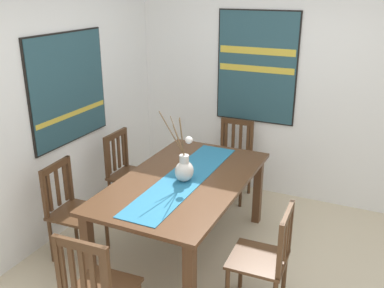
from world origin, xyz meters
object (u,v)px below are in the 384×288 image
object	(u,v)px
painting_on_back_wall	(68,88)
painting_on_side_wall	(257,68)
chair_1	(265,258)
chair_4	(233,158)
dining_table	(184,189)
chair_2	(72,209)
chair_3	(127,172)
centerpiece_vase	(184,168)

from	to	relation	value
painting_on_back_wall	painting_on_side_wall	xyz separation A→B (m)	(1.51, -1.44, 0.07)
chair_1	painting_on_back_wall	world-z (taller)	painting_on_back_wall
chair_4	painting_on_back_wall	distance (m)	2.03
dining_table	chair_4	bearing A→B (deg)	0.22
chair_2	chair_3	xyz separation A→B (m)	(0.91, -0.01, 0.01)
dining_table	chair_2	distance (m)	1.05
centerpiece_vase	chair_2	bearing A→B (deg)	113.68
chair_2	chair_3	size ratio (longest dim) A/B	0.99
dining_table	painting_on_back_wall	size ratio (longest dim) A/B	1.70
dining_table	chair_4	xyz separation A→B (m)	(1.31, 0.01, -0.19)
dining_table	painting_on_side_wall	bearing A→B (deg)	-5.11
dining_table	chair_3	size ratio (longest dim) A/B	2.00
chair_3	painting_on_back_wall	xyz separation A→B (m)	(-0.37, 0.39, 0.97)
centerpiece_vase	chair_2	world-z (taller)	centerpiece_vase
dining_table	chair_3	bearing A→B (deg)	63.58
painting_on_back_wall	painting_on_side_wall	world-z (taller)	painting_on_side_wall
centerpiece_vase	painting_on_side_wall	distance (m)	1.76
chair_3	painting_on_side_wall	xyz separation A→B (m)	(1.14, -1.06, 1.03)
chair_3	painting_on_side_wall	size ratio (longest dim) A/B	0.72
chair_4	chair_1	bearing A→B (deg)	-152.90
centerpiece_vase	chair_4	bearing A→B (deg)	1.13
chair_1	painting_on_back_wall	bearing A→B (deg)	76.69
chair_2	chair_3	world-z (taller)	chair_3
chair_4	painting_on_back_wall	bearing A→B (deg)	133.37
chair_1	dining_table	bearing A→B (deg)	64.19
chair_4	painting_on_back_wall	world-z (taller)	painting_on_back_wall
painting_on_back_wall	painting_on_side_wall	distance (m)	2.09
centerpiece_vase	chair_3	xyz separation A→B (m)	(0.50, 0.94, -0.41)
centerpiece_vase	chair_2	xyz separation A→B (m)	(-0.41, 0.94, -0.42)
chair_2	chair_3	bearing A→B (deg)	-0.52
dining_table	painting_on_side_wall	xyz separation A→B (m)	(1.60, -0.14, 0.84)
painting_on_back_wall	chair_1	bearing A→B (deg)	-103.31
dining_table	chair_1	xyz separation A→B (m)	(-0.43, -0.89, -0.20)
chair_3	painting_on_back_wall	distance (m)	1.10
chair_4	painting_on_side_wall	xyz separation A→B (m)	(0.28, -0.15, 1.03)
chair_2	chair_1	bearing A→B (deg)	-89.15
chair_1	chair_4	world-z (taller)	chair_4
centerpiece_vase	chair_3	size ratio (longest dim) A/B	0.73
painting_on_back_wall	centerpiece_vase	bearing A→B (deg)	-95.61
chair_1	painting_on_back_wall	distance (m)	2.45
painting_on_back_wall	dining_table	bearing A→B (deg)	-93.92
centerpiece_vase	painting_on_side_wall	bearing A→B (deg)	-4.23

